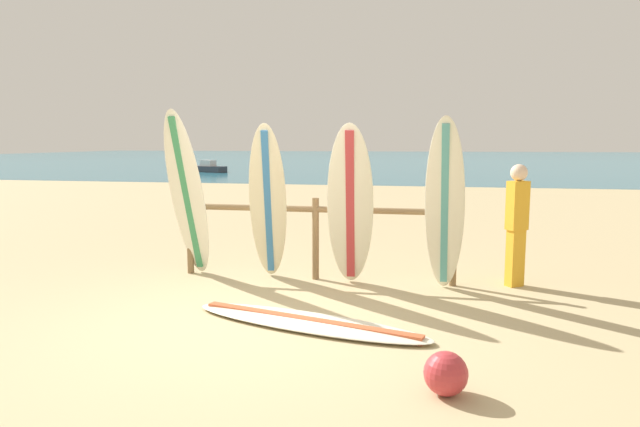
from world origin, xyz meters
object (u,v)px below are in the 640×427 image
object	(u,v)px
surfboard_leaning_center_left	(350,207)
surfboard_lying_on_sand	(307,322)
surfboard_leaning_left	(268,204)
beachgoer_standing	(517,220)
surfboard_rack	(316,225)
surfboard_leaning_center	(445,207)
beach_ball	(446,373)
small_boat_offshore	(208,168)
surfboard_leaning_far_left	(187,195)

from	to	relation	value
surfboard_leaning_center_left	surfboard_lying_on_sand	xyz separation A→B (m)	(-0.21, -1.48, -0.99)
surfboard_leaning_left	beachgoer_standing	size ratio (longest dim) A/B	1.33
surfboard_leaning_left	surfboard_rack	bearing A→B (deg)	29.73
surfboard_leaning_center	beachgoer_standing	xyz separation A→B (m)	(0.90, 0.58, -0.21)
surfboard_leaning_left	beach_ball	bearing A→B (deg)	-52.84
surfboard_leaning_left	small_boat_offshore	world-z (taller)	surfboard_leaning_left
surfboard_rack	surfboard_leaning_far_left	xyz separation A→B (m)	(-1.67, -0.28, 0.39)
surfboard_leaning_center_left	surfboard_leaning_center	world-z (taller)	surfboard_leaning_center
small_boat_offshore	beach_ball	size ratio (longest dim) A/B	7.71
surfboard_leaning_far_left	surfboard_leaning_center_left	bearing A→B (deg)	-3.01
surfboard_rack	small_boat_offshore	xyz separation A→B (m)	(-11.62, 24.39, -0.47)
surfboard_rack	surfboard_lying_on_sand	world-z (taller)	surfboard_rack
beachgoer_standing	small_boat_offshore	size ratio (longest dim) A/B	0.62
beachgoer_standing	surfboard_leaning_left	bearing A→B (deg)	-171.72
surfboard_leaning_far_left	beachgoer_standing	distance (m)	4.24
beach_ball	surfboard_leaning_left	bearing A→B (deg)	127.16
surfboard_leaning_left	surfboard_leaning_center_left	xyz separation A→B (m)	(1.07, -0.08, -0.00)
surfboard_leaning_center_left	small_boat_offshore	distance (m)	27.60
surfboard_leaning_center	surfboard_lying_on_sand	bearing A→B (deg)	-133.16
beachgoer_standing	small_boat_offshore	world-z (taller)	beachgoer_standing
surfboard_leaning_far_left	surfboard_leaning_center_left	world-z (taller)	surfboard_leaning_far_left
surfboard_leaning_far_left	beach_ball	xyz separation A→B (m)	(3.29, -2.91, -0.96)
surfboard_leaning_left	surfboard_lying_on_sand	world-z (taller)	surfboard_leaning_left
surfboard_leaning_left	surfboard_leaning_center_left	bearing A→B (deg)	-4.20
surfboard_leaning_center	beach_ball	xyz separation A→B (m)	(-0.02, -2.74, -0.90)
surfboard_leaning_center_left	small_boat_offshore	size ratio (longest dim) A/B	0.83
beachgoer_standing	surfboard_leaning_far_left	bearing A→B (deg)	-174.38
surfboard_leaning_far_left	surfboard_lying_on_sand	bearing A→B (deg)	-38.91
surfboard_leaning_center	surfboard_lying_on_sand	world-z (taller)	surfboard_leaning_center
surfboard_leaning_left	surfboard_leaning_center	world-z (taller)	surfboard_leaning_center
surfboard_leaning_center	beach_ball	world-z (taller)	surfboard_leaning_center
surfboard_leaning_left	surfboard_leaning_center	distance (m)	2.20
surfboard_leaning_center	beachgoer_standing	world-z (taller)	surfboard_leaning_center
surfboard_rack	small_boat_offshore	bearing A→B (deg)	115.47
surfboard_rack	surfboard_leaning_center_left	distance (m)	0.71
surfboard_leaning_left	beachgoer_standing	xyz separation A→B (m)	(3.10, 0.45, -0.18)
surfboard_lying_on_sand	beachgoer_standing	xyz separation A→B (m)	(2.24, 2.01, 0.81)
surfboard_leaning_center_left	surfboard_leaning_far_left	bearing A→B (deg)	176.99
beach_ball	surfboard_leaning_far_left	bearing A→B (deg)	138.56
surfboard_lying_on_sand	beachgoer_standing	bearing A→B (deg)	41.87
surfboard_leaning_center_left	surfboard_rack	bearing A→B (deg)	142.60
beachgoer_standing	beach_ball	xyz separation A→B (m)	(-0.92, -3.32, -0.69)
surfboard_leaning_center_left	beach_ball	xyz separation A→B (m)	(1.10, -2.79, -0.86)
surfboard_leaning_far_left	surfboard_leaning_center	xyz separation A→B (m)	(3.32, -0.16, -0.06)
surfboard_lying_on_sand	surfboard_leaning_left	bearing A→B (deg)	118.87
small_boat_offshore	beachgoer_standing	bearing A→B (deg)	-59.72
surfboard_rack	beachgoer_standing	world-z (taller)	beachgoer_standing
small_boat_offshore	beach_ball	world-z (taller)	small_boat_offshore
surfboard_leaning_center	surfboard_leaning_far_left	bearing A→B (deg)	177.18
surfboard_leaning_far_left	surfboard_leaning_left	distance (m)	1.12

